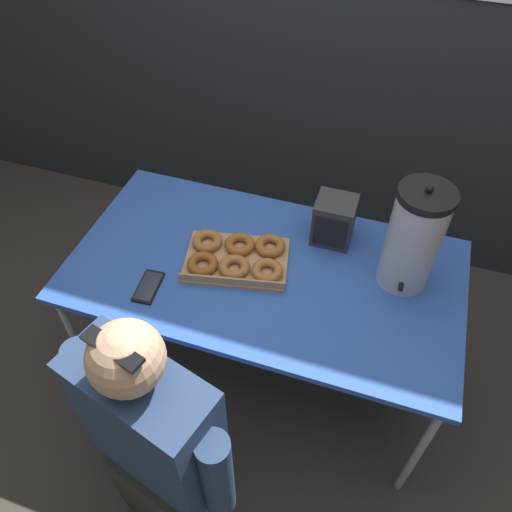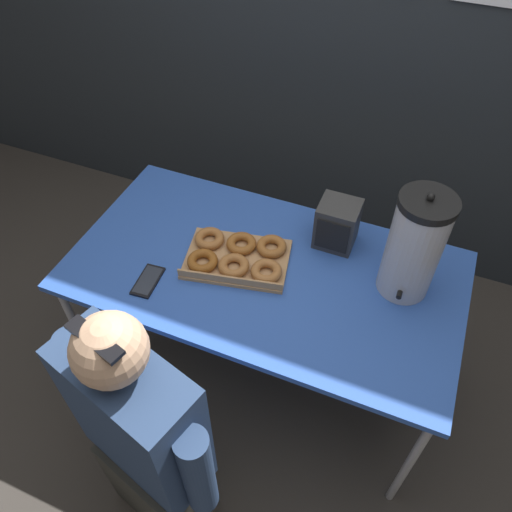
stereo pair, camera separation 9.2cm
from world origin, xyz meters
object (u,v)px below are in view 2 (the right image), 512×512
donut_box (237,256)px  person_seated (146,440)px  cell_phone (148,281)px  space_heater (337,224)px  coffee_urn (414,246)px

donut_box → person_seated: bearing=-103.2°
cell_phone → space_heater: (0.60, 0.48, 0.09)m
coffee_urn → person_seated: bearing=-127.6°
person_seated → coffee_urn: bearing=-111.9°
donut_box → cell_phone: 0.36m
donut_box → space_heater: (0.33, 0.25, 0.07)m
cell_phone → space_heater: size_ratio=0.82×
space_heater → person_seated: (-0.35, -0.98, -0.26)m
donut_box → person_seated: person_seated is taller
donut_box → cell_phone: (-0.27, -0.23, -0.02)m
space_heater → person_seated: bearing=-109.7°
cell_phone → person_seated: bearing=-67.7°
cell_phone → coffee_urn: bearing=16.3°
person_seated → space_heater: bearing=-94.0°
cell_phone → person_seated: 0.58m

